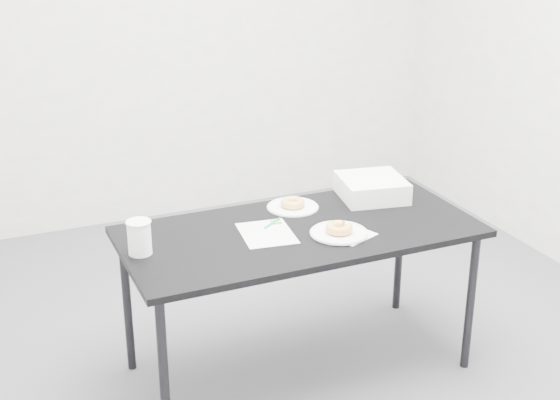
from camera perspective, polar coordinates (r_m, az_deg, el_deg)
name	(u,v)px	position (r m, az deg, el deg)	size (l,w,h in m)	color
floor	(268,371)	(3.62, -0.91, -12.40)	(4.00, 4.00, 0.00)	#535358
wall_back	(140,11)	(4.96, -10.17, 13.42)	(4.00, 0.02, 2.70)	white
table	(300,240)	(3.34, 1.45, -2.93)	(1.52, 0.71, 0.69)	black
scorecard	(267,233)	(3.27, -0.98, -2.45)	(0.21, 0.27, 0.00)	white
logo_patch	(276,222)	(3.38, -0.31, -1.62)	(0.04, 0.04, 0.00)	green
pen	(272,223)	(3.36, -0.56, -1.69)	(0.01, 0.01, 0.13)	#0C876A
napkin	(350,234)	(3.27, 5.12, -2.51)	(0.17, 0.17, 0.00)	white
plate_near	(339,233)	(3.27, 4.34, -2.42)	(0.25, 0.25, 0.01)	white
donut_near	(339,228)	(3.26, 4.35, -2.06)	(0.12, 0.12, 0.04)	#E28B47
plate_far	(293,207)	(3.54, 0.94, -0.52)	(0.23, 0.23, 0.01)	white
donut_far	(293,203)	(3.53, 0.94, -0.20)	(0.11, 0.11, 0.04)	#E28B47
coffee_cup	(139,237)	(3.11, -10.25, -2.71)	(0.09, 0.09, 0.14)	white
cup_lid	(370,204)	(3.59, 6.62, -0.29)	(0.09, 0.09, 0.01)	white
bakery_box	(372,188)	(3.67, 6.72, 0.90)	(0.29, 0.29, 0.10)	white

